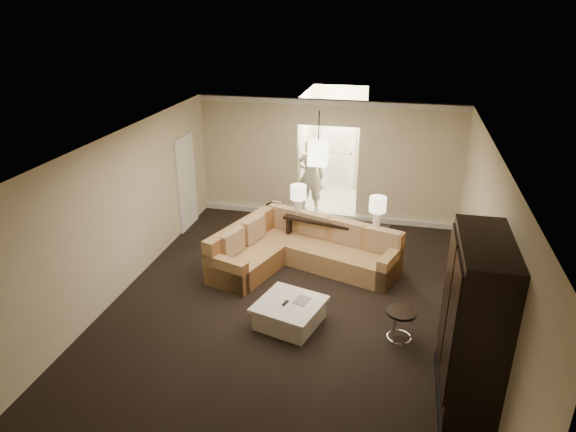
% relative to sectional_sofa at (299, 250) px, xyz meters
% --- Properties ---
extents(ground, '(8.00, 8.00, 0.00)m').
position_rel_sectional_sofa_xyz_m(ground, '(0.14, -1.47, -0.35)').
color(ground, black).
rests_on(ground, ground).
extents(wall_back, '(6.00, 0.04, 2.80)m').
position_rel_sectional_sofa_xyz_m(wall_back, '(0.14, 2.53, 1.05)').
color(wall_back, beige).
rests_on(wall_back, ground).
extents(wall_front, '(6.00, 0.04, 2.80)m').
position_rel_sectional_sofa_xyz_m(wall_front, '(0.14, -5.47, 1.05)').
color(wall_front, beige).
rests_on(wall_front, ground).
extents(wall_left, '(0.04, 8.00, 2.80)m').
position_rel_sectional_sofa_xyz_m(wall_left, '(-2.86, -1.47, 1.05)').
color(wall_left, beige).
rests_on(wall_left, ground).
extents(wall_right, '(0.04, 8.00, 2.80)m').
position_rel_sectional_sofa_xyz_m(wall_right, '(3.14, -1.47, 1.05)').
color(wall_right, beige).
rests_on(wall_right, ground).
extents(ceiling, '(6.00, 8.00, 0.02)m').
position_rel_sectional_sofa_xyz_m(ceiling, '(0.14, -1.47, 2.45)').
color(ceiling, white).
rests_on(ceiling, wall_back).
extents(crown_molding, '(6.00, 0.10, 0.12)m').
position_rel_sectional_sofa_xyz_m(crown_molding, '(0.14, 2.48, 2.38)').
color(crown_molding, silver).
rests_on(crown_molding, wall_back).
extents(baseboard, '(6.00, 0.10, 0.12)m').
position_rel_sectional_sofa_xyz_m(baseboard, '(0.14, 2.48, -0.29)').
color(baseboard, silver).
rests_on(baseboard, ground).
extents(side_door, '(0.05, 0.90, 2.10)m').
position_rel_sectional_sofa_xyz_m(side_door, '(-2.83, 1.33, 0.70)').
color(side_door, white).
rests_on(side_door, ground).
extents(foyer, '(1.44, 2.02, 2.80)m').
position_rel_sectional_sofa_xyz_m(foyer, '(0.14, 3.88, 0.95)').
color(foyer, silver).
rests_on(foyer, ground).
extents(sectional_sofa, '(3.53, 2.53, 0.89)m').
position_rel_sectional_sofa_xyz_m(sectional_sofa, '(0.00, 0.00, 0.00)').
color(sectional_sofa, brown).
rests_on(sectional_sofa, ground).
extents(coffee_table, '(1.20, 1.20, 0.41)m').
position_rel_sectional_sofa_xyz_m(coffee_table, '(0.25, -1.92, -0.15)').
color(coffee_table, silver).
rests_on(coffee_table, ground).
extents(console_table, '(2.13, 0.86, 0.80)m').
position_rel_sectional_sofa_xyz_m(console_table, '(0.64, 0.53, 0.13)').
color(console_table, black).
rests_on(console_table, ground).
extents(armoire, '(0.68, 1.59, 2.28)m').
position_rel_sectional_sofa_xyz_m(armoire, '(2.83, -3.03, 0.74)').
color(armoire, black).
rests_on(armoire, ground).
extents(drink_table, '(0.45, 0.45, 0.57)m').
position_rel_sectional_sofa_xyz_m(drink_table, '(1.98, -2.03, 0.05)').
color(drink_table, black).
rests_on(drink_table, ground).
extents(table_lamp_left, '(0.32, 0.32, 0.62)m').
position_rel_sectional_sofa_xyz_m(table_lamp_left, '(-0.15, 0.69, 0.86)').
color(table_lamp_left, white).
rests_on(table_lamp_left, console_table).
extents(table_lamp_right, '(0.32, 0.32, 0.62)m').
position_rel_sectional_sofa_xyz_m(table_lamp_right, '(1.43, 0.38, 0.86)').
color(table_lamp_right, white).
rests_on(table_lamp_right, console_table).
extents(pendant_light, '(0.38, 0.38, 1.09)m').
position_rel_sectional_sofa_xyz_m(pendant_light, '(0.14, 1.23, 1.60)').
color(pendant_light, black).
rests_on(pendant_light, ceiling).
extents(person, '(0.73, 0.49, 2.00)m').
position_rel_sectional_sofa_xyz_m(person, '(-0.31, 2.83, 0.65)').
color(person, beige).
rests_on(person, ground).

